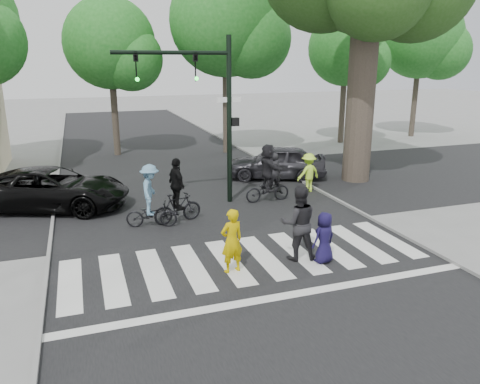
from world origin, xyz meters
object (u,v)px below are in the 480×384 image
(cyclist_left, at_px, (151,200))
(cyclist_mid, at_px, (177,197))
(cyclist_right, at_px, (268,176))
(pedestrian_adult, at_px, (298,223))
(car_grey, at_px, (277,162))
(pedestrian_child, at_px, (324,238))
(car_suv, at_px, (52,189))
(traffic_signal, at_px, (206,97))
(pedestrian_woman, at_px, (232,241))

(cyclist_left, xyz_separation_m, cyclist_mid, (0.88, 0.14, -0.00))
(cyclist_mid, height_order, cyclist_right, cyclist_right)
(pedestrian_adult, relative_size, car_grey, 0.47)
(pedestrian_child, relative_size, cyclist_right, 0.63)
(car_suv, bearing_deg, pedestrian_adult, -115.92)
(car_suv, bearing_deg, cyclist_right, -81.32)
(pedestrian_child, relative_size, pedestrian_adult, 0.68)
(traffic_signal, distance_m, cyclist_right, 3.68)
(cyclist_mid, xyz_separation_m, car_suv, (-3.93, 2.92, -0.14))
(car_suv, relative_size, car_grey, 1.23)
(pedestrian_child, height_order, car_grey, car_grey)
(cyclist_mid, distance_m, car_grey, 7.00)
(cyclist_left, distance_m, car_suv, 4.32)
(traffic_signal, bearing_deg, cyclist_mid, -131.55)
(pedestrian_adult, relative_size, car_suv, 0.38)
(pedestrian_woman, distance_m, cyclist_left, 4.21)
(cyclist_mid, bearing_deg, pedestrian_adult, -58.15)
(traffic_signal, height_order, cyclist_left, traffic_signal)
(cyclist_left, relative_size, car_grey, 0.47)
(cyclist_left, distance_m, cyclist_mid, 0.89)
(traffic_signal, bearing_deg, car_grey, 34.73)
(pedestrian_woman, xyz_separation_m, pedestrian_child, (2.47, -0.25, -0.14))
(pedestrian_child, bearing_deg, cyclist_mid, -70.69)
(pedestrian_woman, distance_m, cyclist_mid, 4.14)
(cyclist_mid, bearing_deg, pedestrian_woman, -82.79)
(traffic_signal, distance_m, pedestrian_adult, 6.37)
(pedestrian_child, height_order, pedestrian_adult, pedestrian_adult)
(cyclist_left, bearing_deg, car_suv, 134.95)
(car_grey, bearing_deg, cyclist_right, -7.16)
(car_suv, bearing_deg, pedestrian_child, -115.31)
(pedestrian_child, distance_m, cyclist_left, 5.72)
(cyclist_left, bearing_deg, pedestrian_adult, -48.76)
(pedestrian_child, bearing_deg, cyclist_right, -112.29)
(cyclist_left, xyz_separation_m, car_grey, (6.31, 4.56, -0.15))
(pedestrian_child, bearing_deg, car_grey, -120.74)
(cyclist_mid, distance_m, cyclist_right, 3.89)
(pedestrian_adult, distance_m, cyclist_mid, 4.62)
(pedestrian_woman, relative_size, pedestrian_adult, 0.82)
(traffic_signal, height_order, cyclist_mid, traffic_signal)
(pedestrian_child, relative_size, car_suv, 0.26)
(cyclist_mid, xyz_separation_m, car_grey, (5.43, 4.41, -0.15))
(cyclist_left, xyz_separation_m, car_suv, (-3.05, 3.06, -0.14))
(cyclist_left, height_order, cyclist_mid, cyclist_mid)
(cyclist_mid, relative_size, car_grey, 0.50)
(pedestrian_woman, bearing_deg, pedestrian_adult, 173.36)
(pedestrian_woman, bearing_deg, pedestrian_child, 162.15)
(pedestrian_adult, bearing_deg, cyclist_mid, -45.62)
(cyclist_left, relative_size, cyclist_right, 0.93)
(cyclist_left, distance_m, cyclist_right, 4.77)
(cyclist_left, xyz_separation_m, cyclist_right, (4.56, 1.38, 0.09))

